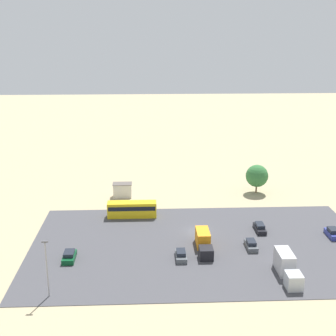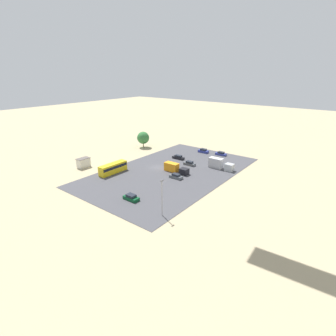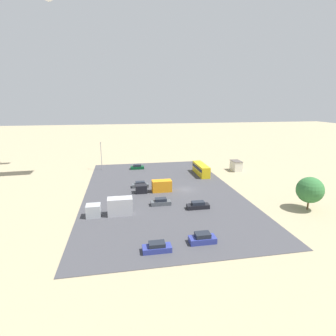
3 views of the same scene
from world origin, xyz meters
TOP-DOWN VIEW (x-y plane):
  - ground_plane at (0.00, 0.00)m, footprint 400.00×400.00m
  - parking_lot_surface at (0.00, 6.23)m, footprint 61.22×36.63m
  - shed_building at (15.30, -20.46)m, footprint 4.44×2.75m
  - bus at (12.71, -8.00)m, footprint 10.16×2.61m
  - parked_car_0 at (-25.45, 3.54)m, footprint 1.94×4.22m
  - parked_car_1 at (-26.64, 10.92)m, footprint 1.80×4.31m
  - parked_car_2 at (-12.28, 0.36)m, footprint 1.71×4.68m
  - parked_car_3 at (-8.99, 7.64)m, footprint 1.75×4.30m
  - parked_car_4 at (22.82, 10.63)m, footprint 2.00×4.35m
  - parked_car_5 at (3.82, 11.09)m, footprint 1.82×4.23m
  - parked_truck_0 at (-0.47, 7.53)m, footprint 2.34×8.79m
  - parked_truck_1 at (-12.50, 17.63)m, footprint 2.35×8.84m
  - tree_near_shed at (-16.61, -21.83)m, footprint 5.32×5.32m
  - light_pole_lot_centre at (24.00, 21.95)m, footprint 0.90×0.28m

SIDE VIEW (x-z plane):
  - ground_plane at x=0.00m, z-range 0.00..0.00m
  - parking_lot_surface at x=0.00m, z-range 0.00..0.08m
  - parked_car_1 at x=-26.64m, z-range -0.04..1.40m
  - parked_car_5 at x=3.82m, z-range -0.04..1.44m
  - parked_car_3 at x=-8.99m, z-range -0.04..1.44m
  - parked_car_4 at x=22.82m, z-range -0.05..1.47m
  - parked_car_2 at x=-12.28m, z-range -0.05..1.48m
  - parked_car_0 at x=-25.45m, z-range -0.06..1.59m
  - parked_truck_0 at x=-0.47m, z-range -0.04..2.79m
  - shed_building at x=15.30m, z-range 0.01..3.26m
  - parked_truck_1 at x=-12.50m, z-range -0.07..3.38m
  - bus at x=12.71m, z-range 0.20..3.41m
  - tree_near_shed at x=-16.61m, z-range 0.78..7.67m
  - light_pole_lot_centre at x=24.00m, z-range 0.51..9.39m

